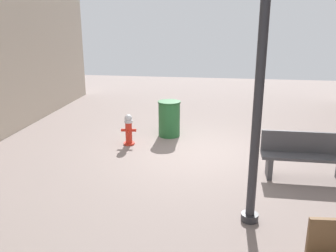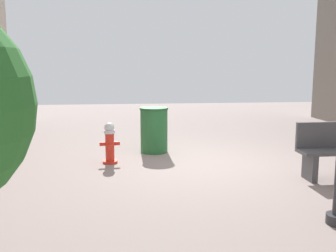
# 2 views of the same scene
# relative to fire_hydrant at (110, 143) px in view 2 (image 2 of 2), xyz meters

# --- Properties ---
(ground_plane) EXTENTS (23.40, 23.40, 0.00)m
(ground_plane) POSITION_rel_fire_hydrant_xyz_m (-1.79, 0.32, -0.40)
(ground_plane) COLOR gray
(fire_hydrant) EXTENTS (0.40, 0.36, 0.80)m
(fire_hydrant) POSITION_rel_fire_hydrant_xyz_m (0.00, 0.00, 0.00)
(fire_hydrant) COLOR red
(fire_hydrant) RESTS_ON ground_plane
(trash_bin) EXTENTS (0.62, 0.62, 0.99)m
(trash_bin) POSITION_rel_fire_hydrant_xyz_m (-0.93, -0.87, 0.10)
(trash_bin) COLOR #266633
(trash_bin) RESTS_ON ground_plane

